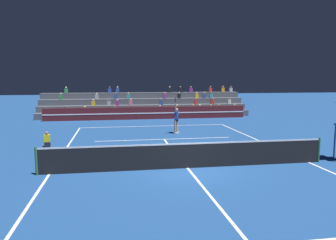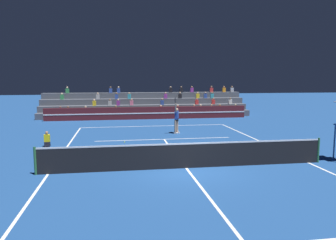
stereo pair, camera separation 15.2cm
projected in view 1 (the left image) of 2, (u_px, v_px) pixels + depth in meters
ground_plane at (188, 168)px, 13.58m from camera, size 120.00×120.00×0.00m
court_lines at (188, 168)px, 13.58m from camera, size 11.10×23.90×0.01m
tennis_net at (188, 155)px, 13.51m from camera, size 12.00×0.10×1.10m
sponsor_banner_wall at (148, 113)px, 29.32m from camera, size 18.00×0.26×1.10m
bleacher_stand at (144, 107)px, 32.38m from camera, size 19.84×3.80×2.83m
ball_kid_courtside at (47, 141)px, 17.69m from camera, size 0.30×0.36×0.84m
tennis_player at (176, 119)px, 21.79m from camera, size 0.50×0.89×2.50m
tennis_ball at (125, 142)px, 18.84m from camera, size 0.07×0.07×0.07m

